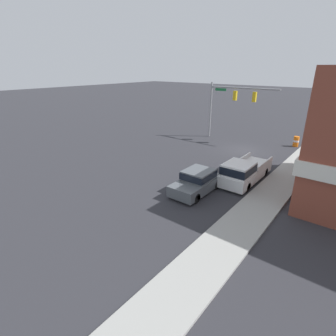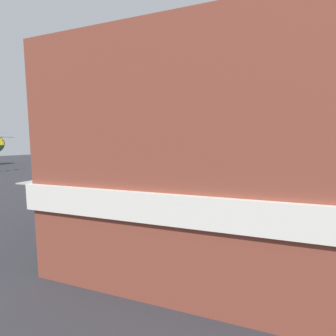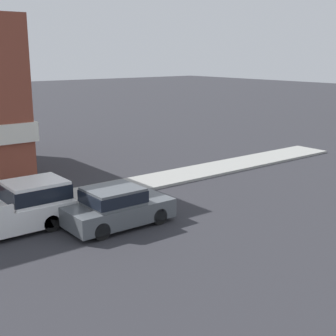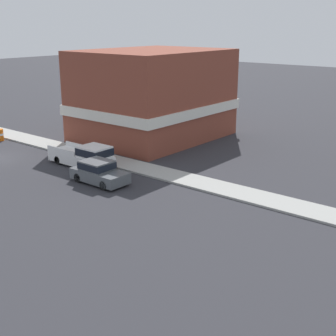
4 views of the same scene
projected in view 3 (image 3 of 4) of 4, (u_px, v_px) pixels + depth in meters
The scene contains 2 objects.
car_lead at pixel (117, 206), 18.15m from camera, with size 1.94×4.21×1.58m.
pickup_truck_parked at pixel (9, 209), 17.48m from camera, with size 1.96×5.78×1.84m.
Camera 3 is at (13.44, 2.24, 6.56)m, focal length 50.00 mm.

